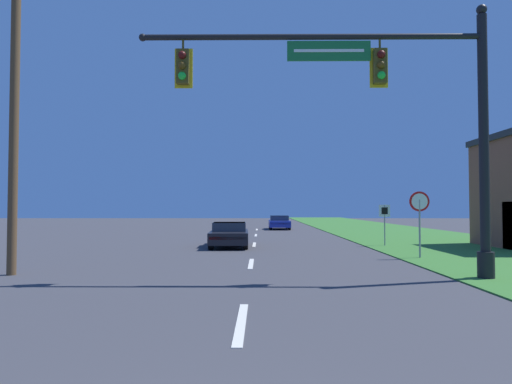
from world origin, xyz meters
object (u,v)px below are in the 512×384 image
signal_mast (395,111)px  far_car (279,222)px  stop_sign (419,209)px  car_ahead (229,234)px  utility_pole_near (15,93)px  route_sign_post (385,216)px

signal_mast → far_car: size_ratio=2.24×
stop_sign → far_car: bearing=100.7°
signal_mast → car_ahead: (-5.22, 10.19, -3.96)m
car_ahead → utility_pole_near: utility_pole_near is taller
signal_mast → car_ahead: 12.12m
far_car → utility_pole_near: size_ratio=0.42×
signal_mast → car_ahead: bearing=117.1°
route_sign_post → utility_pole_near: utility_pole_near is taller
far_car → stop_sign: bearing=-79.3°
route_sign_post → utility_pole_near: (-13.37, -9.84, 3.74)m
far_car → utility_pole_near: (-8.82, -27.49, 4.67)m
route_sign_post → far_car: bearing=104.4°
car_ahead → far_car: bearing=79.9°
stop_sign → signal_mast: bearing=-115.3°
far_car → stop_sign: stop_sign is taller
car_ahead → route_sign_post: (7.76, 0.32, 0.92)m
stop_sign → utility_pole_near: (-13.19, -4.29, 3.40)m
route_sign_post → car_ahead: bearing=-177.6°
stop_sign → utility_pole_near: 14.28m
car_ahead → far_car: size_ratio=1.05×
signal_mast → far_car: bearing=94.1°
car_ahead → utility_pole_near: 11.99m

